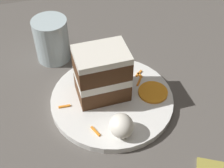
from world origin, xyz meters
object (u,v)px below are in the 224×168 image
(cake_slice, at_px, (102,74))
(orange_garnish, at_px, (153,92))
(cream_dollop, at_px, (121,126))
(plate, at_px, (112,100))
(drinking_glass, at_px, (52,42))

(cake_slice, distance_m, orange_garnish, 0.11)
(orange_garnish, bearing_deg, cream_dollop, -49.85)
(plate, xyz_separation_m, cream_dollop, (0.09, -0.01, 0.03))
(cake_slice, bearing_deg, orange_garnish, 73.31)
(cake_slice, height_order, cream_dollop, cake_slice)
(cream_dollop, distance_m, orange_garnish, 0.12)
(plate, distance_m, orange_garnish, 0.08)
(cake_slice, distance_m, cream_dollop, 0.11)
(plate, xyz_separation_m, drinking_glass, (-0.17, -0.09, 0.04))
(plate, bearing_deg, cake_slice, -136.60)
(orange_garnish, distance_m, drinking_glass, 0.25)
(orange_garnish, relative_size, drinking_glass, 0.59)
(plate, height_order, cream_dollop, cream_dollop)
(cream_dollop, relative_size, drinking_glass, 0.48)
(drinking_glass, bearing_deg, orange_garnish, 43.31)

